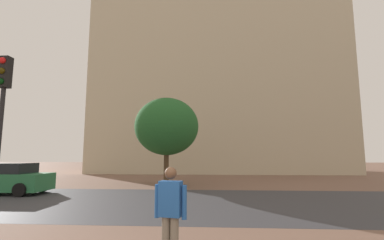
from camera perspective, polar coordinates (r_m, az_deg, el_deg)
name	(u,v)px	position (r m, az deg, el deg)	size (l,w,h in m)	color
ground_plane	(190,195)	(13.70, -0.41, -15.55)	(120.00, 120.00, 0.00)	brown
street_asphalt_strip	(187,202)	(11.79, -1.10, -16.87)	(120.00, 7.88, 0.00)	#38383D
landmark_building	(220,74)	(34.27, 5.82, 9.57)	(28.19, 11.43, 38.41)	beige
person_skater	(171,210)	(5.11, -4.53, -18.46)	(0.60, 0.35, 1.73)	#706656
car_green	(7,179)	(16.85, -34.43, -10.22)	(4.12, 2.00, 1.54)	#287042
traffic_light_pole	(2,106)	(9.23, -35.19, 2.42)	(0.28, 0.34, 4.73)	black
tree_curb_far	(167,127)	(18.07, -5.35, -1.38)	(4.23, 4.23, 5.74)	#4C3823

